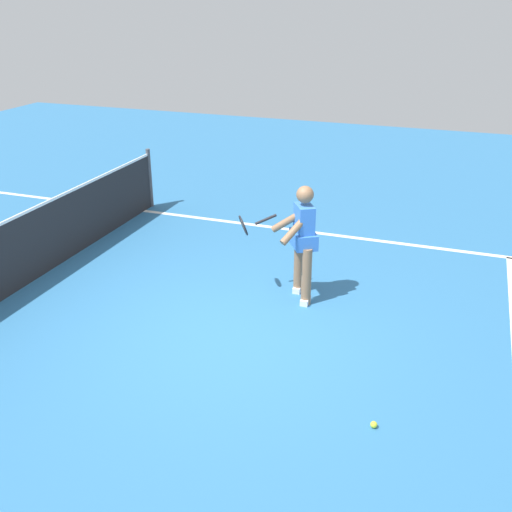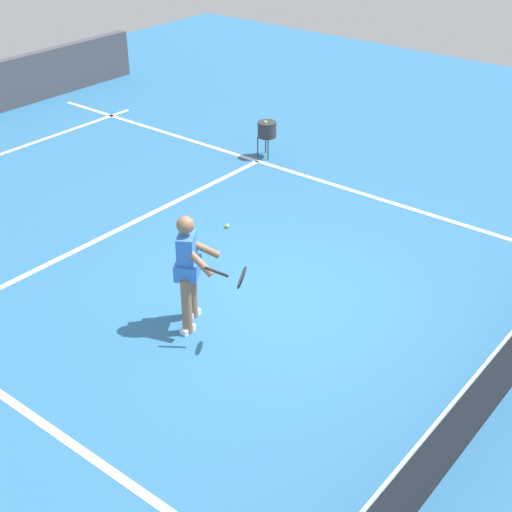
% 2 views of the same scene
% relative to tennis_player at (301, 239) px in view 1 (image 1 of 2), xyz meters
% --- Properties ---
extents(ground_plane, '(25.81, 25.81, 0.00)m').
position_rel_tennis_player_xyz_m(ground_plane, '(-1.19, 0.55, -0.85)').
color(ground_plane, teal).
extents(sideline_right_marking, '(0.10, 17.86, 0.01)m').
position_rel_tennis_player_xyz_m(sideline_right_marking, '(2.36, 0.55, -0.84)').
color(sideline_right_marking, white).
rests_on(sideline_right_marking, ground).
extents(court_net, '(7.78, 0.08, 1.11)m').
position_rel_tennis_player_xyz_m(court_net, '(-1.19, 3.69, -0.33)').
color(court_net, '#4C4C51').
rests_on(court_net, ground).
extents(tennis_player, '(0.68, 1.14, 1.55)m').
position_rel_tennis_player_xyz_m(tennis_player, '(0.00, 0.00, 0.00)').
color(tennis_player, '#8C6647').
rests_on(tennis_player, ground).
extents(tennis_ball_near, '(0.07, 0.07, 0.07)m').
position_rel_tennis_player_xyz_m(tennis_ball_near, '(-2.30, -1.38, -0.81)').
color(tennis_ball_near, '#D1E533').
rests_on(tennis_ball_near, ground).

